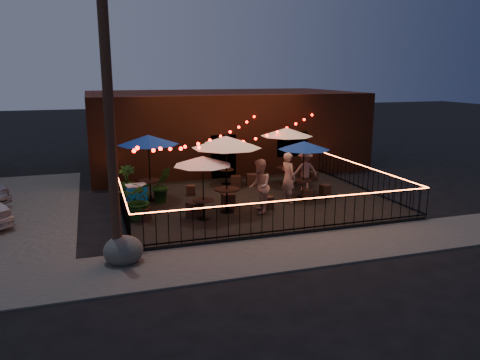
# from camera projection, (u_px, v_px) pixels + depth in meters

# --- Properties ---
(ground) EXTENTS (110.00, 110.00, 0.00)m
(ground) POSITION_uv_depth(u_px,v_px,m) (270.00, 218.00, 16.57)
(ground) COLOR black
(ground) RESTS_ON ground
(patio) EXTENTS (10.00, 8.00, 0.15)m
(patio) POSITION_uv_depth(u_px,v_px,m) (252.00, 201.00, 18.40)
(patio) COLOR black
(patio) RESTS_ON ground
(sidewalk) EXTENTS (18.00, 2.50, 0.05)m
(sidewalk) POSITION_uv_depth(u_px,v_px,m) (311.00, 249.00, 13.55)
(sidewalk) COLOR #3B3937
(sidewalk) RESTS_ON ground
(brick_building) EXTENTS (14.00, 8.00, 4.00)m
(brick_building) POSITION_uv_depth(u_px,v_px,m) (221.00, 129.00, 25.68)
(brick_building) COLOR #3B1B10
(brick_building) RESTS_ON ground
(utility_pole) EXTENTS (0.26, 0.26, 8.00)m
(utility_pole) POSITION_uv_depth(u_px,v_px,m) (109.00, 114.00, 11.64)
(utility_pole) COLOR #322014
(utility_pole) RESTS_ON ground
(fence_front) EXTENTS (10.00, 0.04, 1.04)m
(fence_front) POSITION_uv_depth(u_px,v_px,m) (294.00, 216.00, 14.56)
(fence_front) COLOR black
(fence_front) RESTS_ON patio
(fence_left) EXTENTS (0.04, 8.00, 1.04)m
(fence_left) POSITION_uv_depth(u_px,v_px,m) (121.00, 197.00, 16.78)
(fence_left) COLOR black
(fence_left) RESTS_ON patio
(fence_right) EXTENTS (0.04, 8.00, 1.04)m
(fence_right) POSITION_uv_depth(u_px,v_px,m) (363.00, 178.00, 19.77)
(fence_right) COLOR black
(fence_right) RESTS_ON patio
(festoon_lights) EXTENTS (10.02, 8.72, 1.32)m
(festoon_lights) POSITION_uv_depth(u_px,v_px,m) (229.00, 142.00, 17.28)
(festoon_lights) COLOR #FE0300
(festoon_lights) RESTS_ON ground
(cafe_table_0) EXTENTS (2.16, 2.16, 2.18)m
(cafe_table_0) POSITION_uv_depth(u_px,v_px,m) (203.00, 162.00, 15.48)
(cafe_table_0) COLOR black
(cafe_table_0) RESTS_ON patio
(cafe_table_1) EXTENTS (2.45, 2.45, 2.57)m
(cafe_table_1) POSITION_uv_depth(u_px,v_px,m) (148.00, 141.00, 17.73)
(cafe_table_1) COLOR black
(cafe_table_1) RESTS_ON patio
(cafe_table_2) EXTENTS (3.25, 3.25, 2.71)m
(cafe_table_2) POSITION_uv_depth(u_px,v_px,m) (227.00, 143.00, 16.19)
(cafe_table_2) COLOR black
(cafe_table_2) RESTS_ON patio
(cafe_table_3) EXTENTS (2.37, 2.37, 2.16)m
(cafe_table_3) POSITION_uv_depth(u_px,v_px,m) (226.00, 140.00, 20.47)
(cafe_table_3) COLOR black
(cafe_table_3) RESTS_ON patio
(cafe_table_4) EXTENTS (2.67, 2.67, 2.25)m
(cafe_table_4) POSITION_uv_depth(u_px,v_px,m) (304.00, 146.00, 18.28)
(cafe_table_4) COLOR black
(cafe_table_4) RESTS_ON patio
(cafe_table_5) EXTENTS (3.05, 3.05, 2.53)m
(cafe_table_5) POSITION_uv_depth(u_px,v_px,m) (287.00, 133.00, 20.37)
(cafe_table_5) COLOR black
(cafe_table_5) RESTS_ON patio
(bistro_chair_0) EXTENTS (0.49, 0.49, 0.43)m
(bistro_chair_0) POSITION_uv_depth(u_px,v_px,m) (144.00, 214.00, 15.72)
(bistro_chair_0) COLOR black
(bistro_chair_0) RESTS_ON patio
(bistro_chair_1) EXTENTS (0.56, 0.56, 0.50)m
(bistro_chair_1) POSITION_uv_depth(u_px,v_px,m) (194.00, 209.00, 16.18)
(bistro_chair_1) COLOR black
(bistro_chair_1) RESTS_ON patio
(bistro_chair_2) EXTENTS (0.50, 0.50, 0.49)m
(bistro_chair_2) POSITION_uv_depth(u_px,v_px,m) (140.00, 190.00, 18.78)
(bistro_chair_2) COLOR black
(bistro_chair_2) RESTS_ON patio
(bistro_chair_3) EXTENTS (0.41, 0.41, 0.41)m
(bistro_chair_3) POSITION_uv_depth(u_px,v_px,m) (191.00, 190.00, 18.98)
(bistro_chair_3) COLOR black
(bistro_chair_3) RESTS_ON patio
(bistro_chair_4) EXTENTS (0.45, 0.45, 0.51)m
(bistro_chair_4) POSITION_uv_depth(u_px,v_px,m) (228.00, 200.00, 17.27)
(bistro_chair_4) COLOR black
(bistro_chair_4) RESTS_ON patio
(bistro_chair_5) EXTENTS (0.40, 0.40, 0.45)m
(bistro_chair_5) POSITION_uv_depth(u_px,v_px,m) (267.00, 202.00, 17.11)
(bistro_chair_5) COLOR black
(bistro_chair_5) RESTS_ON patio
(bistro_chair_6) EXTENTS (0.53, 0.53, 0.49)m
(bistro_chair_6) POSITION_uv_depth(u_px,v_px,m) (236.00, 181.00, 20.34)
(bistro_chair_6) COLOR black
(bistro_chair_6) RESTS_ON patio
(bistro_chair_7) EXTENTS (0.51, 0.51, 0.51)m
(bistro_chair_7) POSITION_uv_depth(u_px,v_px,m) (252.00, 180.00, 20.64)
(bistro_chair_7) COLOR black
(bistro_chair_7) RESTS_ON patio
(bistro_chair_8) EXTENTS (0.45, 0.45, 0.43)m
(bistro_chair_8) POSITION_uv_depth(u_px,v_px,m) (308.00, 195.00, 18.18)
(bistro_chair_8) COLOR black
(bistro_chair_8) RESTS_ON patio
(bistro_chair_9) EXTENTS (0.39, 0.39, 0.43)m
(bistro_chair_9) POSITION_uv_depth(u_px,v_px,m) (325.00, 190.00, 18.97)
(bistro_chair_9) COLOR black
(bistro_chair_9) RESTS_ON patio
(bistro_chair_10) EXTENTS (0.51, 0.51, 0.47)m
(bistro_chair_10) POSITION_uv_depth(u_px,v_px,m) (301.00, 178.00, 20.98)
(bistro_chair_10) COLOR black
(bistro_chair_10) RESTS_ON patio
(bistro_chair_11) EXTENTS (0.44, 0.44, 0.44)m
(bistro_chair_11) POSITION_uv_depth(u_px,v_px,m) (312.00, 176.00, 21.49)
(bistro_chair_11) COLOR black
(bistro_chair_11) RESTS_ON patio
(patron_a) EXTENTS (0.65, 0.81, 1.93)m
(patron_a) POSITION_uv_depth(u_px,v_px,m) (288.00, 177.00, 17.80)
(patron_a) COLOR tan
(patron_a) RESTS_ON patio
(patron_b) EXTENTS (0.99, 1.12, 1.93)m
(patron_b) POSITION_uv_depth(u_px,v_px,m) (260.00, 186.00, 16.41)
(patron_b) COLOR #E3B090
(patron_b) RESTS_ON patio
(patron_c) EXTENTS (1.17, 0.75, 1.72)m
(patron_c) POSITION_uv_depth(u_px,v_px,m) (305.00, 171.00, 19.59)
(patron_c) COLOR #D2A991
(patron_c) RESTS_ON patio
(potted_shrub_a) EXTENTS (1.51, 1.41, 1.36)m
(potted_shrub_a) POSITION_uv_depth(u_px,v_px,m) (139.00, 200.00, 15.75)
(potted_shrub_a) COLOR #17410D
(potted_shrub_a) RESTS_ON patio
(potted_shrub_b) EXTENTS (0.88, 0.77, 1.38)m
(potted_shrub_b) POSITION_uv_depth(u_px,v_px,m) (162.00, 185.00, 17.81)
(potted_shrub_b) COLOR #0E350C
(potted_shrub_b) RESTS_ON patio
(potted_shrub_c) EXTENTS (0.76, 0.76, 1.21)m
(potted_shrub_c) POSITION_uv_depth(u_px,v_px,m) (127.00, 181.00, 18.89)
(potted_shrub_c) COLOR #1B4014
(potted_shrub_c) RESTS_ON patio
(cooler) EXTENTS (0.78, 0.62, 0.93)m
(cooler) POSITION_uv_depth(u_px,v_px,m) (137.00, 197.00, 16.96)
(cooler) COLOR blue
(cooler) RESTS_ON patio
(boulder) EXTENTS (1.13, 1.01, 0.76)m
(boulder) POSITION_uv_depth(u_px,v_px,m) (123.00, 251.00, 12.47)
(boulder) COLOR #3F403B
(boulder) RESTS_ON ground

